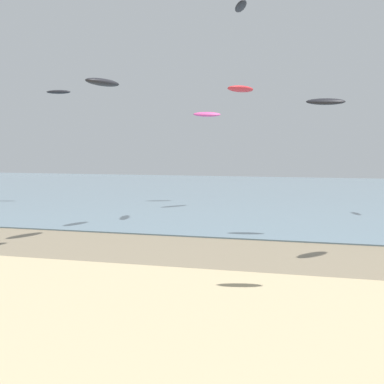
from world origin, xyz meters
The scene contains 8 objects.
wet_sand_strip centered at (0.00, 24.87, 0.00)m, with size 120.00×8.66×0.01m, color #84755B.
sea centered at (0.00, 64.20, 0.05)m, with size 160.00×70.00×0.10m, color slate.
kite_aloft_2 centered at (-5.74, 50.45, 9.87)m, with size 3.09×0.99×0.49m, color #E54C99.
kite_aloft_7 centered at (-21.29, 45.68, 12.26)m, with size 2.65×0.85×0.42m, color black.
kite_aloft_8 centered at (0.30, 36.83, 17.56)m, with size 3.01×0.96×0.48m, color black.
kite_aloft_9 centered at (7.13, 31.43, 9.38)m, with size 2.65×0.85×0.42m, color black.
kite_aloft_10 centered at (-1.22, 45.86, 12.02)m, with size 3.39×1.09×0.54m, color red.
kite_aloft_11 centered at (-7.26, 26.95, 10.60)m, with size 3.11×1.00×0.50m, color black.
Camera 1 is at (7.47, -4.55, 6.36)m, focal length 47.38 mm.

